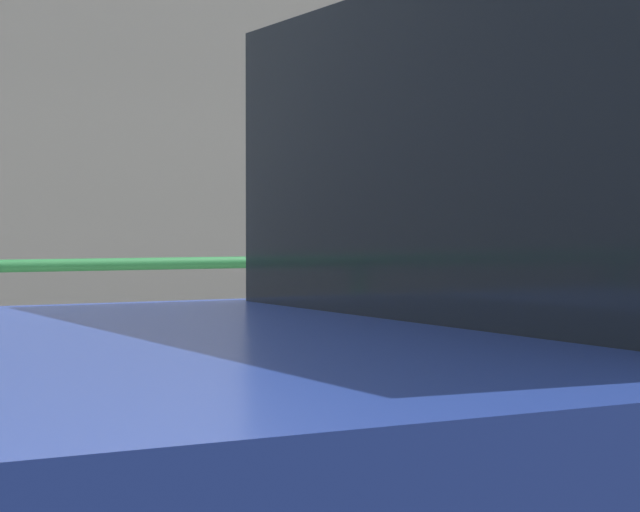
{
  "coord_description": "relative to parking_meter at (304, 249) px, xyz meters",
  "views": [
    {
      "loc": [
        -1.9,
        -3.22,
        1.3
      ],
      "look_at": [
        0.22,
        0.73,
        1.19
      ],
      "focal_mm": 67.29,
      "sensor_mm": 36.0,
      "label": 1
    }
  ],
  "objects": [
    {
      "name": "background_railing",
      "position": [
        -0.05,
        1.81,
        -0.36
      ],
      "size": [
        24.06,
        0.06,
        1.0
      ],
      "color": "#1E602D",
      "rests_on": "sidewalk_curb"
    },
    {
      "name": "pedestrian_at_meter",
      "position": [
        0.61,
        0.08,
        -0.12
      ],
      "size": [
        0.61,
        0.56,
        1.68
      ],
      "rotation": [
        0.0,
        0.0,
        -3.14
      ],
      "color": "black",
      "rests_on": "sidewalk_curb"
    },
    {
      "name": "parking_meter",
      "position": [
        0.0,
        0.0,
        0.0
      ],
      "size": [
        0.15,
        0.16,
        1.54
      ],
      "rotation": [
        0.0,
        0.0,
        3.09
      ],
      "color": "slate",
      "rests_on": "sidewalk_curb"
    }
  ]
}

